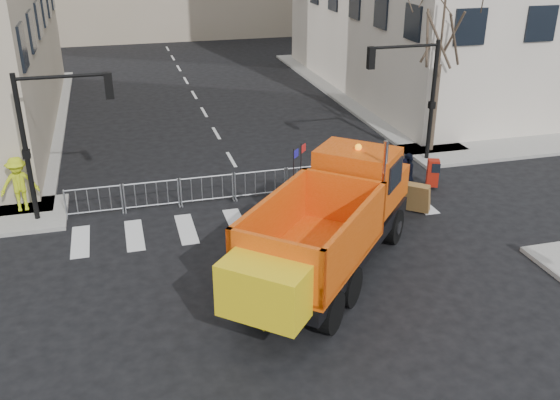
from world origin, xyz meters
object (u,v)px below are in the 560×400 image
object	(u,v)px
cop_a	(358,198)
plow_truck	(329,223)
cop_b	(400,180)
newspaper_box	(433,173)
worker	(19,184)
cop_c	(407,177)

from	to	relation	value
cop_a	plow_truck	bearing A→B (deg)	56.35
plow_truck	cop_b	size ratio (longest dim) A/B	5.52
plow_truck	newspaper_box	xyz separation A→B (m)	(6.32, 5.33, -1.11)
cop_a	worker	world-z (taller)	worker
worker	cop_b	bearing A→B (deg)	-18.34
plow_truck	worker	xyz separation A→B (m)	(-9.41, 7.20, -0.63)
cop_b	cop_c	distance (m)	0.30
cop_a	worker	bearing A→B (deg)	-17.58
cop_a	cop_b	xyz separation A→B (m)	(2.24, 1.22, -0.02)
plow_truck	cop_b	distance (m)	6.51
cop_c	cop_b	bearing A→B (deg)	-54.91
cop_c	worker	bearing A→B (deg)	-62.12
cop_b	cop_c	size ratio (longest dim) A/B	0.90
cop_a	newspaper_box	xyz separation A→B (m)	(4.03, 1.97, -0.20)
cop_b	worker	distance (m)	14.18
cop_b	newspaper_box	bearing A→B (deg)	-166.77
plow_truck	cop_a	distance (m)	4.16
cop_c	plow_truck	bearing A→B (deg)	-8.14
cop_b	newspaper_box	xyz separation A→B (m)	(1.79, 0.75, -0.18)
cop_b	newspaper_box	distance (m)	1.95
cop_a	cop_c	distance (m)	2.80
cop_a	cop_b	distance (m)	2.55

